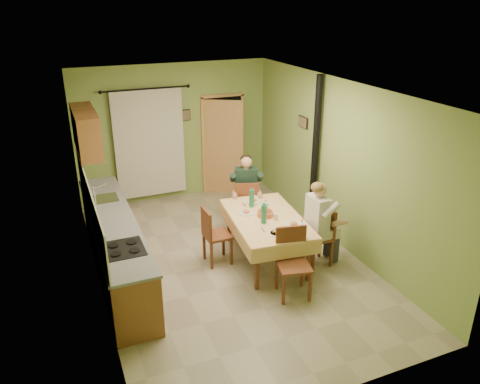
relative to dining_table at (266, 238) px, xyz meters
name	(u,v)px	position (x,y,z in m)	size (l,w,h in m)	color
floor	(228,262)	(-0.59, 0.16, -0.38)	(4.00, 6.00, 0.01)	tan
room_shell	(227,155)	(-0.59, 0.16, 1.44)	(4.04, 6.04, 2.82)	#8EAC58
kitchen_run	(115,244)	(-2.30, 0.56, 0.10)	(0.64, 3.64, 1.56)	brown
upper_cabinets	(86,131)	(-2.41, 1.86, 1.57)	(0.35, 1.40, 0.70)	brown
curtain	(150,143)	(-1.14, 3.06, 0.88)	(1.70, 0.07, 2.22)	black
doorway	(223,145)	(0.43, 3.03, 0.67)	(0.96, 0.45, 2.15)	black
dining_table	(266,238)	(0.00, 0.00, 0.00)	(1.28, 1.92, 0.76)	#F1C27B
tableware	(270,216)	(0.00, -0.10, 0.45)	(0.74, 1.64, 0.33)	white
chair_far	(246,215)	(0.13, 1.11, -0.09)	(0.54, 0.54, 0.98)	brown
chair_near	(293,277)	(-0.07, -1.04, -0.09)	(0.53, 0.53, 1.01)	brown
chair_right	(318,248)	(0.70, -0.44, -0.09)	(0.41, 0.41, 0.96)	brown
chair_left	(217,246)	(-0.76, 0.22, -0.09)	(0.41, 0.41, 0.95)	brown
man_far	(246,185)	(0.14, 1.12, 0.50)	(0.65, 0.58, 1.39)	#192D23
man_right	(319,214)	(0.69, -0.44, 0.50)	(0.47, 0.59, 1.39)	silver
stove_flue	(314,175)	(1.31, 0.76, 0.64)	(0.24, 0.24, 2.80)	black
picture_back	(186,115)	(-0.34, 3.13, 1.37)	(0.19, 0.03, 0.23)	black
picture_right	(303,122)	(1.38, 1.36, 1.47)	(0.03, 0.31, 0.21)	brown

